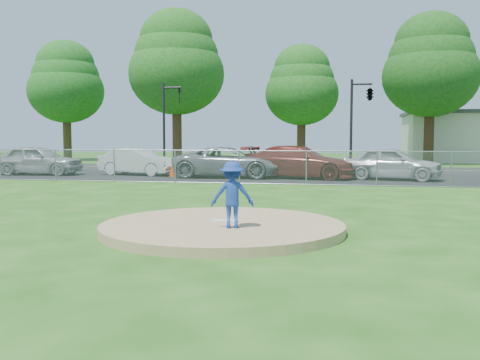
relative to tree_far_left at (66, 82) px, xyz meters
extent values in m
plane|color=#1B4C10|center=(22.00, -23.00, -7.06)|extent=(120.00, 120.00, 0.00)
cylinder|color=#A08358|center=(22.00, -33.00, -6.96)|extent=(5.40, 5.40, 0.20)
cube|color=white|center=(22.00, -32.80, -6.84)|extent=(0.60, 0.15, 0.04)
cube|color=gray|center=(22.00, -21.00, -6.31)|extent=(40.00, 0.06, 1.50)
cube|color=black|center=(22.00, -16.50, -7.05)|extent=(50.00, 8.00, 0.01)
cube|color=black|center=(22.00, -9.00, -7.06)|extent=(60.00, 7.00, 0.01)
cylinder|color=#3B2A15|center=(0.00, 0.00, -4.96)|extent=(0.74, 0.74, 4.20)
ellipsoid|color=#155117|center=(0.00, 0.00, -0.84)|extent=(6.72, 6.72, 5.71)
ellipsoid|color=#155117|center=(0.00, 0.00, 0.33)|extent=(5.91, 5.91, 5.03)
ellipsoid|color=#155117|center=(0.00, 0.00, 1.51)|extent=(5.11, 5.11, 4.34)
cylinder|color=#3D2616|center=(11.00, -2.00, -4.61)|extent=(0.78, 0.78, 4.90)
ellipsoid|color=#175015|center=(11.00, -2.00, 0.19)|extent=(7.84, 7.84, 6.66)
ellipsoid|color=#175015|center=(11.00, -2.00, 1.56)|extent=(6.90, 6.90, 5.86)
ellipsoid|color=#175015|center=(11.00, -2.00, 2.94)|extent=(5.96, 5.96, 5.06)
cylinder|color=#3C2315|center=(21.00, 1.00, -5.13)|extent=(0.72, 0.72, 3.85)
ellipsoid|color=#165015|center=(21.00, 1.00, -1.36)|extent=(6.16, 6.16, 5.24)
ellipsoid|color=#165015|center=(21.00, 1.00, -0.28)|extent=(5.42, 5.42, 4.61)
ellipsoid|color=#165015|center=(21.00, 1.00, 0.79)|extent=(4.68, 4.68, 3.98)
cylinder|color=#321E12|center=(31.00, -1.00, -4.78)|extent=(0.76, 0.76, 4.55)
ellipsoid|color=#134512|center=(31.00, -1.00, -0.33)|extent=(7.28, 7.28, 6.19)
ellipsoid|color=#134512|center=(31.00, -1.00, 0.95)|extent=(6.41, 6.41, 5.45)
ellipsoid|color=#134512|center=(31.00, -1.00, 2.22)|extent=(5.53, 5.53, 4.70)
cylinder|color=black|center=(13.00, -11.00, -4.26)|extent=(0.16, 0.16, 5.60)
cylinder|color=black|center=(13.60, -11.00, -1.76)|extent=(1.20, 0.12, 0.12)
imported|color=black|center=(14.08, -11.00, -2.26)|extent=(0.16, 0.20, 1.00)
cylinder|color=black|center=(25.00, -11.00, -4.26)|extent=(0.16, 0.16, 5.60)
cylinder|color=black|center=(25.60, -11.00, -1.76)|extent=(1.20, 0.12, 0.12)
imported|color=black|center=(26.08, -11.00, -2.26)|extent=(0.53, 2.48, 1.00)
imported|color=#1A3A94|center=(22.34, -33.58, -6.16)|extent=(0.99, 0.70, 1.39)
cone|color=#EB3E0C|center=(15.70, -17.48, -6.67)|extent=(0.39, 0.39, 0.77)
imported|color=#A2A2A6|center=(7.88, -17.49, -6.22)|extent=(4.99, 2.33, 1.65)
imported|color=silver|center=(13.46, -16.64, -6.32)|extent=(4.67, 2.40, 1.47)
imported|color=slate|center=(18.73, -17.40, -6.26)|extent=(5.74, 2.74, 1.58)
imported|color=maroon|center=(22.38, -17.29, -6.22)|extent=(6.02, 3.27, 1.65)
imported|color=#BBBEC0|center=(26.91, -17.30, -6.24)|extent=(5.09, 2.97, 1.63)
camera|label=1|loc=(24.64, -44.47, -4.95)|focal=40.00mm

